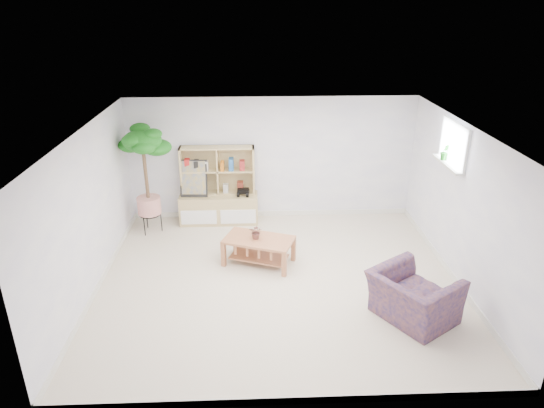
{
  "coord_description": "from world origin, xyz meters",
  "views": [
    {
      "loc": [
        -0.37,
        -6.47,
        4.06
      ],
      "look_at": [
        -0.08,
        0.43,
        1.13
      ],
      "focal_mm": 32.0,
      "sensor_mm": 36.0,
      "label": 1
    }
  ],
  "objects_px": {
    "storage_unit": "(218,186)",
    "coffee_table": "(259,251)",
    "floor_tree": "(146,181)",
    "armchair": "(414,294)"
  },
  "relations": [
    {
      "from": "floor_tree",
      "to": "armchair",
      "type": "height_order",
      "value": "floor_tree"
    },
    {
      "from": "storage_unit",
      "to": "armchair",
      "type": "distance_m",
      "value": 4.32
    },
    {
      "from": "storage_unit",
      "to": "armchair",
      "type": "relative_size",
      "value": 1.44
    },
    {
      "from": "coffee_table",
      "to": "floor_tree",
      "type": "relative_size",
      "value": 0.54
    },
    {
      "from": "coffee_table",
      "to": "armchair",
      "type": "bearing_deg",
      "value": -17.24
    },
    {
      "from": "storage_unit",
      "to": "coffee_table",
      "type": "height_order",
      "value": "storage_unit"
    },
    {
      "from": "storage_unit",
      "to": "coffee_table",
      "type": "distance_m",
      "value": 1.9
    },
    {
      "from": "armchair",
      "to": "storage_unit",
      "type": "bearing_deg",
      "value": 7.21
    },
    {
      "from": "storage_unit",
      "to": "floor_tree",
      "type": "bearing_deg",
      "value": -163.06
    },
    {
      "from": "coffee_table",
      "to": "floor_tree",
      "type": "bearing_deg",
      "value": 168.0
    }
  ]
}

